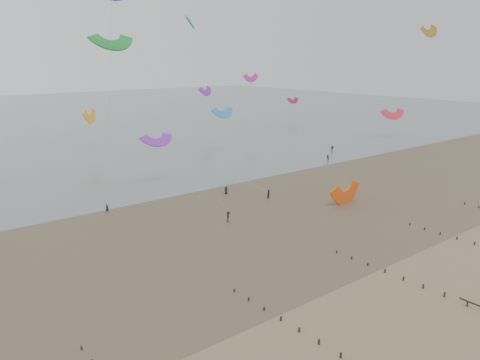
% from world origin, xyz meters
% --- Properties ---
extents(ground, '(500.00, 500.00, 0.00)m').
position_xyz_m(ground, '(0.00, 0.00, 0.00)').
color(ground, brown).
rests_on(ground, ground).
extents(sea_and_shore, '(500.00, 665.00, 0.03)m').
position_xyz_m(sea_and_shore, '(-4.08, 34.40, 0.01)').
color(sea_and_shore, '#475654').
rests_on(sea_and_shore, ground).
extents(kitesurfer_lead, '(0.66, 0.61, 1.50)m').
position_xyz_m(kitesurfer_lead, '(-13.91, 48.81, 0.75)').
color(kitesurfer_lead, black).
rests_on(kitesurfer_lead, ground).
extents(kitesurfers, '(126.92, 31.86, 1.82)m').
position_xyz_m(kitesurfers, '(18.28, 45.99, 0.86)').
color(kitesurfers, black).
rests_on(kitesurfers, ground).
extents(grounded_kite, '(8.16, 6.68, 4.17)m').
position_xyz_m(grounded_kite, '(23.65, 26.57, 0.00)').
color(grounded_kite, '#DA480D').
rests_on(grounded_kite, ground).
extents(kites_airborne, '(244.60, 113.95, 34.93)m').
position_xyz_m(kites_airborne, '(-14.48, 88.76, 19.50)').
color(kites_airborne, '#028295').
rests_on(kites_airborne, ground).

